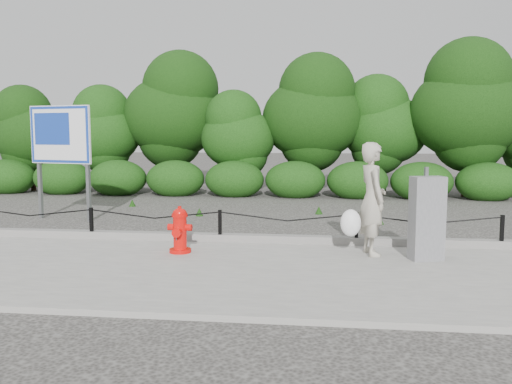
{
  "coord_description": "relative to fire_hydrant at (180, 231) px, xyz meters",
  "views": [
    {
      "loc": [
        1.87,
        -9.76,
        2.12
      ],
      "look_at": [
        0.65,
        0.2,
        1.0
      ],
      "focal_mm": 38.0,
      "sensor_mm": 36.0,
      "label": 1
    }
  ],
  "objects": [
    {
      "name": "pedestrian",
      "position": [
        3.18,
        0.24,
        0.53
      ],
      "size": [
        0.82,
        0.77,
        1.87
      ],
      "rotation": [
        0.0,
        0.0,
        1.83
      ],
      "color": "#AAA391",
      "rests_on": "sidewalk"
    },
    {
      "name": "curb",
      "position": [
        0.51,
        1.02,
        -0.31
      ],
      "size": [
        14.0,
        0.22,
        0.14
      ],
      "primitive_type": "cube",
      "color": "slate",
      "rests_on": "sidewalk"
    },
    {
      "name": "treeline",
      "position": [
        1.34,
        9.94,
        2.16
      ],
      "size": [
        20.05,
        3.95,
        4.98
      ],
      "color": "black",
      "rests_on": "ground"
    },
    {
      "name": "ground",
      "position": [
        0.51,
        0.97,
        -0.46
      ],
      "size": [
        90.0,
        90.0,
        0.0
      ],
      "primitive_type": "plane",
      "color": "#2D2B28",
      "rests_on": "ground"
    },
    {
      "name": "advertising_sign",
      "position": [
        -3.8,
        3.44,
        1.47
      ],
      "size": [
        1.67,
        0.51,
        2.73
      ],
      "rotation": [
        0.0,
        0.0,
        -0.24
      ],
      "color": "slate",
      "rests_on": "ground"
    },
    {
      "name": "chain_barrier",
      "position": [
        0.51,
        0.97,
        -0.0
      ],
      "size": [
        10.06,
        0.06,
        0.6
      ],
      "color": "black",
      "rests_on": "sidewalk"
    },
    {
      "name": "fire_hydrant",
      "position": [
        0.0,
        0.0,
        0.0
      ],
      "size": [
        0.42,
        0.42,
        0.79
      ],
      "rotation": [
        0.0,
        0.0,
        -0.04
      ],
      "color": "red",
      "rests_on": "sidewalk"
    },
    {
      "name": "utility_cabinet",
      "position": [
        4.04,
        -0.03,
        0.29
      ],
      "size": [
        0.57,
        0.43,
        1.48
      ],
      "rotation": [
        0.0,
        0.0,
        0.28
      ],
      "color": "gray",
      "rests_on": "sidewalk"
    },
    {
      "name": "sidewalk",
      "position": [
        0.51,
        -1.03,
        -0.42
      ],
      "size": [
        14.0,
        4.0,
        0.08
      ],
      "primitive_type": "cube",
      "color": "gray",
      "rests_on": "ground"
    }
  ]
}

